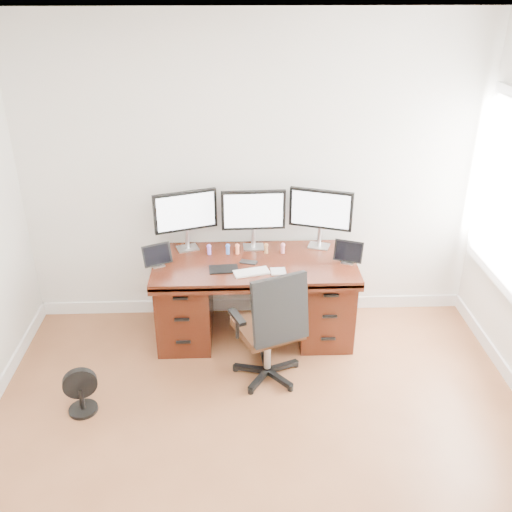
{
  "coord_description": "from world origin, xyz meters",
  "views": [
    {
      "loc": [
        -0.15,
        -2.46,
        2.93
      ],
      "look_at": [
        0.0,
        1.5,
        0.95
      ],
      "focal_mm": 40.0,
      "sensor_mm": 36.0,
      "label": 1
    }
  ],
  "objects_px": {
    "desk": "(255,295)",
    "keyboard": "(251,272)",
    "floor_fan": "(80,392)",
    "monitor_center": "(253,212)",
    "office_chair": "(270,345)"
  },
  "relations": [
    {
      "from": "desk",
      "to": "keyboard",
      "type": "height_order",
      "value": "keyboard"
    },
    {
      "from": "desk",
      "to": "floor_fan",
      "type": "bearing_deg",
      "value": -143.75
    },
    {
      "from": "keyboard",
      "to": "monitor_center",
      "type": "bearing_deg",
      "value": 71.42
    },
    {
      "from": "desk",
      "to": "keyboard",
      "type": "relative_size",
      "value": 5.95
    },
    {
      "from": "monitor_center",
      "to": "floor_fan",
      "type": "bearing_deg",
      "value": -139.65
    },
    {
      "from": "monitor_center",
      "to": "office_chair",
      "type": "bearing_deg",
      "value": -85.69
    },
    {
      "from": "office_chair",
      "to": "monitor_center",
      "type": "bearing_deg",
      "value": 74.24
    },
    {
      "from": "floor_fan",
      "to": "monitor_center",
      "type": "height_order",
      "value": "monitor_center"
    },
    {
      "from": "floor_fan",
      "to": "keyboard",
      "type": "xyz_separation_m",
      "value": [
        1.28,
        0.73,
        0.58
      ]
    },
    {
      "from": "floor_fan",
      "to": "keyboard",
      "type": "relative_size",
      "value": 1.28
    },
    {
      "from": "office_chair",
      "to": "monitor_center",
      "type": "height_order",
      "value": "monitor_center"
    },
    {
      "from": "office_chair",
      "to": "floor_fan",
      "type": "relative_size",
      "value": 2.73
    },
    {
      "from": "floor_fan",
      "to": "monitor_center",
      "type": "xyz_separation_m",
      "value": [
        1.31,
        1.2,
        0.91
      ]
    },
    {
      "from": "office_chair",
      "to": "keyboard",
      "type": "xyz_separation_m",
      "value": [
        -0.13,
        0.4,
        0.43
      ]
    },
    {
      "from": "floor_fan",
      "to": "monitor_center",
      "type": "relative_size",
      "value": 0.66
    }
  ]
}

